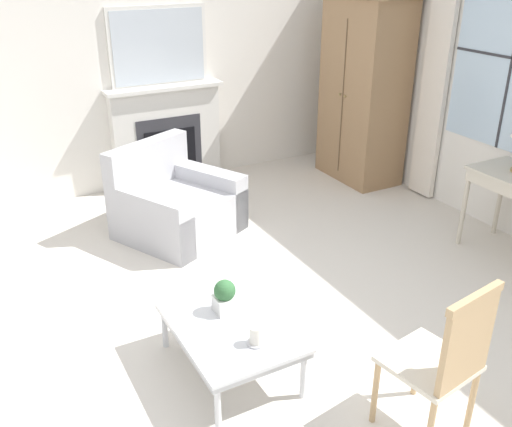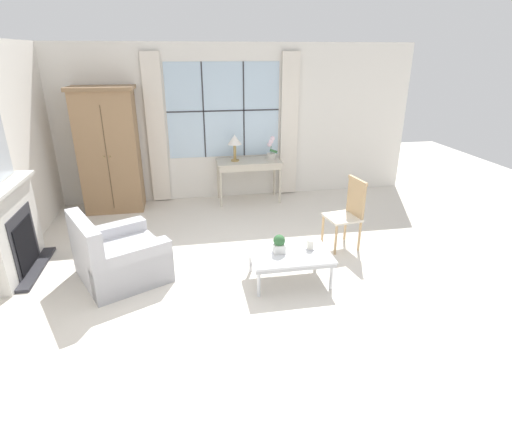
{
  "view_description": "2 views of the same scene",
  "coord_description": "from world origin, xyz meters",
  "px_view_note": "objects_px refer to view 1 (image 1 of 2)",
  "views": [
    {
      "loc": [
        3.14,
        -1.52,
        2.54
      ],
      "look_at": [
        0.0,
        0.17,
        0.88
      ],
      "focal_mm": 40.0,
      "sensor_mm": 36.0,
      "label": 1
    },
    {
      "loc": [
        -0.73,
        -4.41,
        2.63
      ],
      "look_at": [
        0.1,
        0.25,
        0.71
      ],
      "focal_mm": 28.0,
      "sensor_mm": 36.0,
      "label": 2
    }
  ],
  "objects_px": {
    "side_chair_wooden": "(446,356)",
    "coffee_table": "(229,328)",
    "fireplace": "(166,128)",
    "armoire": "(364,89)",
    "pillar_candle": "(256,336)",
    "armchair_upholstered": "(176,206)",
    "potted_plant_small": "(225,296)"
  },
  "relations": [
    {
      "from": "armoire",
      "to": "coffee_table",
      "type": "bearing_deg",
      "value": -50.01
    },
    {
      "from": "armoire",
      "to": "coffee_table",
      "type": "distance_m",
      "value": 3.88
    },
    {
      "from": "armchair_upholstered",
      "to": "pillar_candle",
      "type": "xyz_separation_m",
      "value": [
        2.33,
        -0.38,
        0.16
      ]
    },
    {
      "from": "armoire",
      "to": "pillar_candle",
      "type": "height_order",
      "value": "armoire"
    },
    {
      "from": "armchair_upholstered",
      "to": "coffee_table",
      "type": "relative_size",
      "value": 1.33
    },
    {
      "from": "side_chair_wooden",
      "to": "fireplace",
      "type": "bearing_deg",
      "value": 179.36
    },
    {
      "from": "fireplace",
      "to": "armchair_upholstered",
      "type": "xyz_separation_m",
      "value": [
        1.27,
        -0.4,
        -0.39
      ]
    },
    {
      "from": "pillar_candle",
      "to": "coffee_table",
      "type": "bearing_deg",
      "value": -169.27
    },
    {
      "from": "potted_plant_small",
      "to": "pillar_candle",
      "type": "height_order",
      "value": "potted_plant_small"
    },
    {
      "from": "fireplace",
      "to": "pillar_candle",
      "type": "relative_size",
      "value": 14.63
    },
    {
      "from": "side_chair_wooden",
      "to": "coffee_table",
      "type": "relative_size",
      "value": 1.04
    },
    {
      "from": "pillar_candle",
      "to": "side_chair_wooden",
      "type": "bearing_deg",
      "value": 42.56
    },
    {
      "from": "armoire",
      "to": "potted_plant_small",
      "type": "distance_m",
      "value": 3.75
    },
    {
      "from": "side_chair_wooden",
      "to": "coffee_table",
      "type": "distance_m",
      "value": 1.33
    },
    {
      "from": "side_chair_wooden",
      "to": "potted_plant_small",
      "type": "relative_size",
      "value": 4.36
    },
    {
      "from": "coffee_table",
      "to": "armoire",
      "type": "bearing_deg",
      "value": 129.99
    },
    {
      "from": "armchair_upholstered",
      "to": "pillar_candle",
      "type": "bearing_deg",
      "value": -9.16
    },
    {
      "from": "side_chair_wooden",
      "to": "armoire",
      "type": "bearing_deg",
      "value": 148.58
    },
    {
      "from": "coffee_table",
      "to": "armchair_upholstered",
      "type": "bearing_deg",
      "value": 168.32
    },
    {
      "from": "armoire",
      "to": "potted_plant_small",
      "type": "height_order",
      "value": "armoire"
    },
    {
      "from": "armchair_upholstered",
      "to": "side_chair_wooden",
      "type": "height_order",
      "value": "side_chair_wooden"
    },
    {
      "from": "fireplace",
      "to": "armoire",
      "type": "bearing_deg",
      "value": 66.95
    },
    {
      "from": "armchair_upholstered",
      "to": "potted_plant_small",
      "type": "height_order",
      "value": "armchair_upholstered"
    },
    {
      "from": "armoire",
      "to": "potted_plant_small",
      "type": "bearing_deg",
      "value": -51.18
    },
    {
      "from": "armchair_upholstered",
      "to": "side_chair_wooden",
      "type": "distance_m",
      "value": 3.16
    },
    {
      "from": "side_chair_wooden",
      "to": "pillar_candle",
      "type": "distance_m",
      "value": 1.08
    },
    {
      "from": "pillar_candle",
      "to": "potted_plant_small",
      "type": "bearing_deg",
      "value": -177.61
    },
    {
      "from": "fireplace",
      "to": "armchair_upholstered",
      "type": "bearing_deg",
      "value": -17.38
    },
    {
      "from": "coffee_table",
      "to": "pillar_candle",
      "type": "distance_m",
      "value": 0.29
    },
    {
      "from": "armchair_upholstered",
      "to": "potted_plant_small",
      "type": "xyz_separation_m",
      "value": [
        1.94,
        -0.39,
        0.22
      ]
    },
    {
      "from": "coffee_table",
      "to": "pillar_candle",
      "type": "relative_size",
      "value": 7.14
    },
    {
      "from": "fireplace",
      "to": "pillar_candle",
      "type": "height_order",
      "value": "fireplace"
    }
  ]
}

